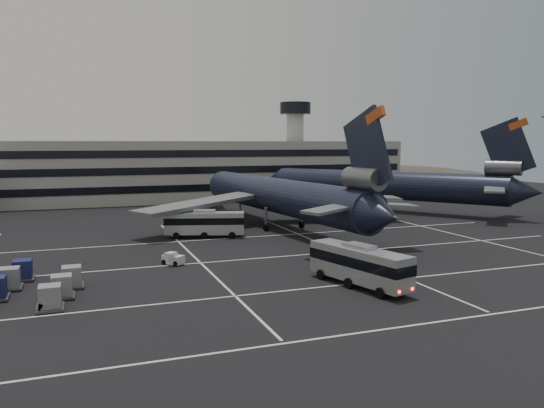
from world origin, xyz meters
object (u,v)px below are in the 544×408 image
(bus_near, at_px, (359,263))
(bus_far, at_px, (205,222))
(uld_cluster, at_px, (28,285))
(trijet_main, at_px, (280,196))

(bus_near, relative_size, bus_far, 1.02)
(bus_far, distance_m, uld_cluster, 31.97)
(trijet_main, distance_m, bus_far, 14.10)
(bus_near, xyz_separation_m, uld_cluster, (-29.40, 7.40, -1.22))
(uld_cluster, bearing_deg, bus_far, 47.46)
(trijet_main, relative_size, bus_near, 4.86)
(bus_far, bearing_deg, uld_cluster, 154.12)
(bus_near, relative_size, uld_cluster, 0.85)
(trijet_main, xyz_separation_m, bus_near, (-5.38, -34.94, -3.01))
(bus_near, distance_m, bus_far, 31.91)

